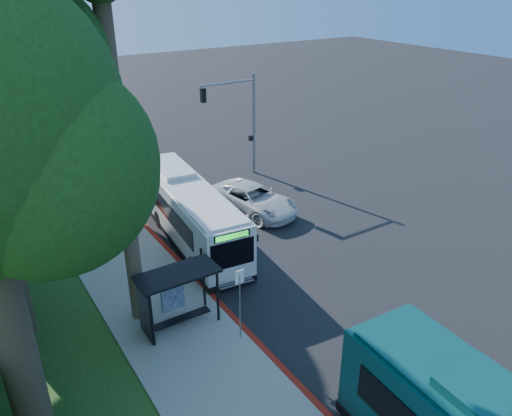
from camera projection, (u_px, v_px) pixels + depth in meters
ground at (279, 248)px, 25.99m from camera, size 140.00×140.00×0.00m
sidewalk at (147, 291)px, 22.39m from camera, size 4.50×70.00×0.12m
red_curb at (236, 321)px, 20.47m from camera, size 0.25×30.00×0.13m
bus_shelter at (171, 289)px, 19.49m from camera, size 3.20×1.51×2.55m
stop_sign_pole at (240, 295)px, 18.66m from camera, size 0.35×0.06×3.17m
traffic_signal_pole at (241, 114)px, 33.56m from camera, size 4.10×0.30×7.00m
white_bus at (188, 209)px, 26.50m from camera, size 3.47×11.42×3.35m
pickup at (253, 199)px, 29.67m from camera, size 3.89×6.32×1.64m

